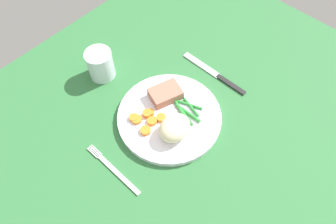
{
  "coord_description": "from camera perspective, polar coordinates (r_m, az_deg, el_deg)",
  "views": [
    {
      "loc": [
        -26.21,
        -26.08,
        67.8
      ],
      "look_at": [
        2.79,
        0.46,
        4.6
      ],
      "focal_mm": 32.93,
      "sensor_mm": 36.0,
      "label": 1
    }
  ],
  "objects": [
    {
      "name": "mashed_potatoes",
      "position": [
        0.71,
        1.49,
        -2.7
      ],
      "size": [
        8.0,
        6.57,
        4.77
      ],
      "primitive_type": "ellipsoid",
      "color": "beige",
      "rests_on": "dinner_plate"
    },
    {
      "name": "green_beans",
      "position": [
        0.76,
        3.32,
        0.28
      ],
      "size": [
        6.3,
        9.51,
        0.82
      ],
      "color": "#2D8C38",
      "rests_on": "dinner_plate"
    },
    {
      "name": "water_glass",
      "position": [
        0.84,
        -12.34,
        8.34
      ],
      "size": [
        6.93,
        6.93,
        8.1
      ],
      "color": "silver",
      "rests_on": "dining_table"
    },
    {
      "name": "dinner_plate",
      "position": [
        0.76,
        -0.0,
        -0.72
      ],
      "size": [
        25.54,
        25.54,
        1.6
      ],
      "primitive_type": "cylinder",
      "color": "white",
      "rests_on": "dining_table"
    },
    {
      "name": "fork",
      "position": [
        0.71,
        -10.04,
        -10.45
      ],
      "size": [
        1.44,
        16.6,
        0.4
      ],
      "rotation": [
        0.0,
        0.0,
        0.02
      ],
      "color": "silver",
      "rests_on": "dining_table"
    },
    {
      "name": "carrot_slices",
      "position": [
        0.74,
        -4.04,
        -1.39
      ],
      "size": [
        7.45,
        7.13,
        1.13
      ],
      "color": "orange",
      "rests_on": "dinner_plate"
    },
    {
      "name": "knife",
      "position": [
        0.85,
        8.73,
        6.94
      ],
      "size": [
        1.7,
        20.5,
        0.64
      ],
      "rotation": [
        0.0,
        0.0,
        0.05
      ],
      "color": "black",
      "rests_on": "dining_table"
    },
    {
      "name": "dining_table",
      "position": [
        0.76,
        -1.16,
        -2.94
      ],
      "size": [
        120.0,
        90.0,
        2.0
      ],
      "color": "#2D6B38",
      "rests_on": "ground"
    },
    {
      "name": "meat_portion",
      "position": [
        0.77,
        -0.48,
        3.42
      ],
      "size": [
        9.05,
        7.7,
        2.53
      ],
      "primitive_type": "cube",
      "rotation": [
        0.0,
        0.0,
        -0.34
      ],
      "color": "#A86B56",
      "rests_on": "dinner_plate"
    }
  ]
}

